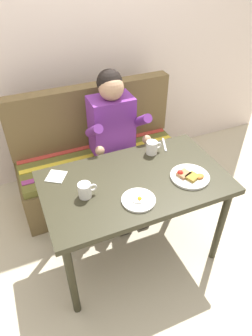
{
  "coord_description": "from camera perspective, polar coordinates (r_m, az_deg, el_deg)",
  "views": [
    {
      "loc": [
        -0.63,
        -1.34,
        2.01
      ],
      "look_at": [
        0.0,
        0.15,
        0.72
      ],
      "focal_mm": 32.45,
      "sensor_mm": 36.0,
      "label": 1
    }
  ],
  "objects": [
    {
      "name": "fork",
      "position": [
        2.29,
        7.22,
        4.4
      ],
      "size": [
        0.07,
        0.16,
        0.0
      ],
      "primitive_type": "cube",
      "rotation": [
        0.0,
        0.0,
        -0.36
      ],
      "color": "silver",
      "rests_on": "table"
    },
    {
      "name": "back_wall",
      "position": [
        2.78,
        -9.87,
        23.23
      ],
      "size": [
        4.4,
        0.1,
        2.6
      ],
      "primitive_type": "cube",
      "color": "beige",
      "rests_on": "ground"
    },
    {
      "name": "couch",
      "position": [
        2.76,
        -4.98,
        0.97
      ],
      "size": [
        1.44,
        0.56,
        1.0
      ],
      "color": "brown",
      "rests_on": "ground"
    },
    {
      "name": "table",
      "position": [
        2.01,
        1.67,
        -4.06
      ],
      "size": [
        1.2,
        0.7,
        0.73
      ],
      "color": "#2C2A1A",
      "rests_on": "ground"
    },
    {
      "name": "plate_breakfast",
      "position": [
        2.01,
        11.84,
        -1.52
      ],
      "size": [
        0.25,
        0.25,
        0.05
      ],
      "color": "white",
      "rests_on": "table"
    },
    {
      "name": "coffee_mug",
      "position": [
        1.83,
        -7.7,
        -4.1
      ],
      "size": [
        0.12,
        0.08,
        0.09
      ],
      "color": "white",
      "rests_on": "table"
    },
    {
      "name": "ground_plane",
      "position": [
        2.5,
        1.39,
        -15.09
      ],
      "size": [
        8.0,
        8.0,
        0.0
      ],
      "primitive_type": "plane",
      "color": "#C4B79A"
    },
    {
      "name": "person",
      "position": [
        2.42,
        -2.14,
        6.88
      ],
      "size": [
        0.45,
        0.61,
        1.21
      ],
      "color": "#722F8F",
      "rests_on": "ground"
    },
    {
      "name": "napkin",
      "position": [
        2.03,
        -12.97,
        -1.55
      ],
      "size": [
        0.16,
        0.16,
        0.01
      ],
      "primitive_type": "cube",
      "rotation": [
        0.0,
        0.0,
        -0.58
      ],
      "color": "silver",
      "rests_on": "table"
    },
    {
      "name": "coffee_mug_second",
      "position": [
        2.17,
        4.93,
        3.92
      ],
      "size": [
        0.12,
        0.08,
        0.1
      ],
      "color": "white",
      "rests_on": "table"
    },
    {
      "name": "plate_eggs",
      "position": [
        1.81,
        2.37,
        -6.0
      ],
      "size": [
        0.21,
        0.21,
        0.04
      ],
      "color": "white",
      "rests_on": "table"
    }
  ]
}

